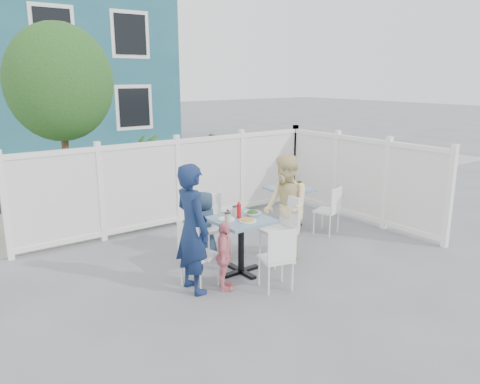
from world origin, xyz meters
TOP-DOWN VIEW (x-y plane):
  - ground at (0.00, 0.00)m, footprint 80.00×80.00m
  - near_sidewalk at (0.00, 3.80)m, footprint 24.00×2.60m
  - street at (0.00, 7.50)m, footprint 24.00×5.00m
  - far_sidewalk at (0.00, 10.60)m, footprint 24.00×1.60m
  - building at (-0.50, 14.00)m, footprint 11.00×6.00m
  - fence_back at (0.10, 2.40)m, footprint 5.86×0.08m
  - fence_right at (3.00, 0.60)m, footprint 0.08×3.66m
  - tree at (-1.60, 3.30)m, footprint 1.80×1.62m
  - utility_cabinet at (-2.22, 4.00)m, footprint 0.73×0.56m
  - potted_shrub_a at (-0.30, 3.10)m, footprint 0.93×0.93m
  - potted_shrub_b at (1.36, 3.00)m, footprint 1.55×1.65m
  - main_table at (-0.28, -0.06)m, footprint 0.77×0.77m
  - spare_table at (1.63, 1.06)m, footprint 0.78×0.78m
  - chair_left at (-1.04, -0.10)m, footprint 0.47×0.48m
  - chair_right at (0.48, -0.08)m, footprint 0.48×0.50m
  - chair_back at (-0.22, 0.76)m, footprint 0.47×0.46m
  - chair_near at (-0.23, -0.80)m, footprint 0.47×0.46m
  - chair_spare at (1.97, 0.36)m, footprint 0.47×0.46m
  - man at (-1.10, -0.14)m, footprint 0.42×0.62m
  - woman at (0.59, -0.01)m, footprint 0.83×0.94m
  - boy at (-0.34, 0.78)m, footprint 0.58×0.48m
  - toddler at (-0.76, -0.36)m, footprint 0.49×0.56m
  - plate_main at (-0.27, -0.21)m, footprint 0.24×0.24m
  - plate_side at (-0.46, 0.02)m, footprint 0.23×0.23m
  - salad_bowl at (-0.06, -0.05)m, footprint 0.22×0.22m
  - coffee_cup_a at (-0.52, -0.08)m, footprint 0.08×0.08m
  - coffee_cup_b at (-0.24, 0.13)m, footprint 0.08×0.08m
  - ketchup_bottle at (-0.28, -0.02)m, footprint 0.06×0.06m
  - salt_shaker at (-0.37, 0.15)m, footprint 0.03×0.03m
  - pepper_shaker at (-0.33, 0.19)m, footprint 0.03×0.03m

SIDE VIEW (x-z plane):
  - ground at x=0.00m, z-range 0.00..0.00m
  - street at x=0.00m, z-range 0.00..0.01m
  - near_sidewalk at x=0.00m, z-range 0.00..0.01m
  - far_sidewalk at x=0.00m, z-range 0.00..0.01m
  - toddler at x=-0.76m, z-range 0.00..0.91m
  - chair_spare at x=1.97m, z-range 0.07..0.91m
  - chair_near at x=-0.23m, z-range 0.07..0.92m
  - boy at x=-0.34m, z-range 0.00..1.02m
  - chair_left at x=-1.04m, z-range 0.07..0.97m
  - chair_back at x=-0.22m, z-range 0.08..1.03m
  - spare_table at x=1.63m, z-range 0.21..0.95m
  - chair_right at x=0.48m, z-range 0.08..1.09m
  - main_table at x=-0.28m, z-range 0.22..1.02m
  - utility_cabinet at x=-2.22m, z-range 0.00..1.25m
  - potted_shrub_b at x=1.36m, z-range 0.00..1.48m
  - fence_right at x=3.00m, z-range -0.02..1.58m
  - fence_back at x=0.10m, z-range -0.02..1.58m
  - woman at x=0.59m, z-range 0.00..1.59m
  - plate_main at x=-0.27m, z-range 0.80..0.82m
  - plate_side at x=-0.46m, z-range 0.80..0.82m
  - potted_shrub_a at x=-0.30m, z-range 0.00..1.64m
  - salad_bowl at x=-0.06m, z-range 0.80..0.86m
  - man at x=-1.10m, z-range 0.00..1.67m
  - salt_shaker at x=-0.37m, z-range 0.80..0.87m
  - pepper_shaker at x=-0.33m, z-range 0.80..0.88m
  - coffee_cup_b at x=-0.24m, z-range 0.80..0.92m
  - coffee_cup_a at x=-0.52m, z-range 0.80..0.92m
  - ketchup_bottle at x=-0.28m, z-range 0.80..1.00m
  - tree at x=-1.60m, z-range 0.80..4.39m
  - building at x=-0.50m, z-range 0.00..6.00m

